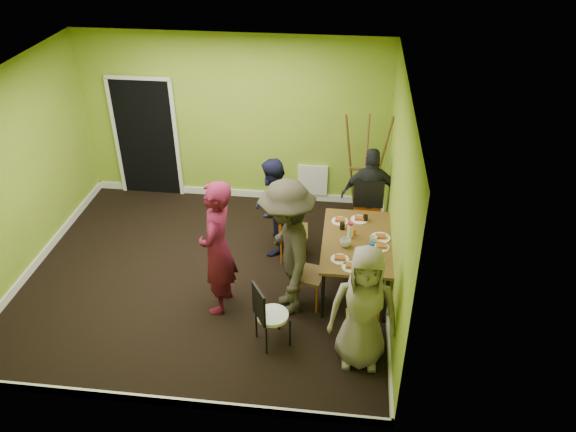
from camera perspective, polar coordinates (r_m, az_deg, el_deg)
name	(u,v)px	position (r m, az deg, el deg)	size (l,w,h in m)	color
ground	(207,275)	(8.03, -8.19, -5.97)	(5.00, 5.00, 0.00)	black
room_walls	(201,214)	(7.50, -8.86, 0.18)	(5.04, 4.54, 2.82)	#7EA32A
dining_table	(357,244)	(7.41, 7.00, -2.80)	(0.90, 1.50, 0.75)	black
chair_left_far	(288,225)	(7.98, -0.01, -0.97)	(0.44, 0.44, 0.97)	#D86014
chair_left_near	(302,267)	(7.20, 1.45, -5.21)	(0.48, 0.48, 0.97)	#D86014
chair_back_end	(368,201)	(8.27, 8.14, 1.56)	(0.44, 0.51, 1.06)	#D86014
chair_front_end	(363,319)	(6.61, 7.58, -10.29)	(0.38, 0.39, 0.87)	#D86014
chair_bentwood	(268,313)	(6.64, -2.07, -9.78)	(0.47, 0.46, 0.87)	black
easel	(365,168)	(8.85, 7.85, 4.90)	(0.73, 0.68, 1.82)	brown
plate_near_left	(340,221)	(7.73, 5.29, -0.52)	(0.23, 0.23, 0.01)	white
plate_near_right	(340,259)	(7.01, 5.28, -4.40)	(0.23, 0.23, 0.01)	white
plate_far_back	(359,220)	(7.79, 7.26, -0.37)	(0.24, 0.24, 0.01)	white
plate_far_front	(351,267)	(6.89, 6.40, -5.19)	(0.23, 0.23, 0.01)	white
plate_wall_back	(380,238)	(7.46, 9.37, -2.20)	(0.26, 0.26, 0.01)	white
plate_wall_front	(381,247)	(7.28, 9.44, -3.17)	(0.21, 0.21, 0.01)	white
thermos	(350,231)	(7.36, 6.33, -1.54)	(0.07, 0.07, 0.20)	white
blue_bottle	(372,249)	(7.07, 8.49, -3.37)	(0.07, 0.07, 0.19)	#1642AB
orange_bottle	(354,232)	(7.45, 6.75, -1.65)	(0.03, 0.03, 0.09)	#D86014
glass_mid	(342,226)	(7.55, 5.53, -1.02)	(0.07, 0.07, 0.09)	black
glass_back	(365,218)	(7.76, 7.87, -0.23)	(0.07, 0.07, 0.09)	black
glass_front	(372,261)	(6.95, 8.49, -4.52)	(0.07, 0.07, 0.10)	black
cup_a	(346,243)	(7.22, 5.87, -2.72)	(0.14, 0.14, 0.11)	white
cup_b	(374,240)	(7.34, 8.69, -2.39)	(0.09, 0.09, 0.09)	white
person_standing	(217,248)	(6.95, -7.20, -3.28)	(0.67, 0.44, 1.83)	#570F26
person_left_far	(272,207)	(8.04, -1.60, 0.89)	(0.72, 0.56, 1.48)	black
person_left_near	(287,249)	(6.85, -0.08, -3.41)	(1.20, 0.69, 1.86)	#2A251C
person_back_end	(371,195)	(8.40, 8.40, 2.10)	(0.88, 0.37, 1.50)	black
person_front_end	(363,308)	(6.29, 7.67, -9.26)	(0.77, 0.50, 1.57)	gray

